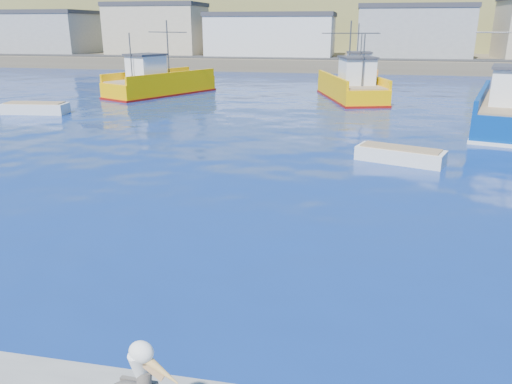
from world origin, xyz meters
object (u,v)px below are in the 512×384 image
at_px(boat_orange, 357,74).
at_px(trawler_yellow_b, 352,88).
at_px(skiff_mid, 400,156).
at_px(trawler_yellow_a, 159,83).
at_px(skiff_left, 36,109).

bearing_deg(boat_orange, trawler_yellow_b, -91.64).
distance_m(trawler_yellow_b, boat_orange, 11.48).
relative_size(trawler_yellow_b, skiff_mid, 2.64).
xyz_separation_m(trawler_yellow_a, boat_orange, (17.28, 11.95, 0.04)).
bearing_deg(skiff_left, skiff_mid, -19.31).
distance_m(trawler_yellow_a, skiff_left, 12.11).
height_order(trawler_yellow_a, boat_orange, trawler_yellow_a).
relative_size(trawler_yellow_b, boat_orange, 1.21).
height_order(boat_orange, skiff_mid, boat_orange).
bearing_deg(skiff_left, trawler_yellow_b, 27.95).
relative_size(trawler_yellow_b, skiff_left, 2.37).
height_order(trawler_yellow_b, boat_orange, trawler_yellow_b).
distance_m(boat_orange, skiff_left, 31.93).
height_order(trawler_yellow_b, skiff_left, trawler_yellow_b).
bearing_deg(trawler_yellow_a, skiff_left, -113.51).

